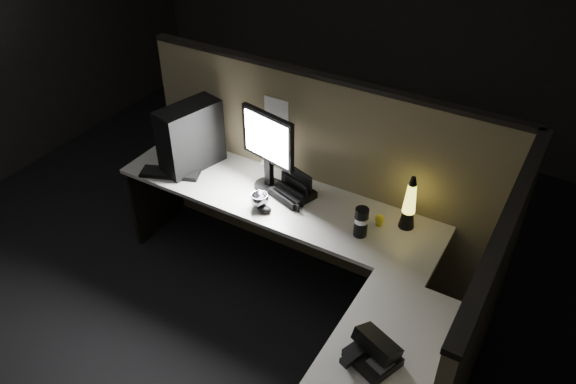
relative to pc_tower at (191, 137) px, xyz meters
The scene contains 17 objects.
floor 1.45m from the pc_tower, 35.51° to the right, with size 6.00×6.00×0.00m, color black.
room_shell 1.25m from the pc_tower, 35.51° to the right, with size 6.00×6.00×6.00m.
partition_back 0.95m from the pc_tower, 19.44° to the left, with size 2.66×0.06×1.50m, color brown.
partition_right 2.27m from the pc_tower, 13.34° to the right, with size 0.06×1.66×1.50m, color brown.
desk 1.18m from the pc_tower, 19.35° to the right, with size 2.60×1.60×0.73m.
pc_tower is the anchor object (origin of this frame).
monitor 0.62m from the pc_tower, ahead, with size 0.44×0.19×0.56m.
keyboard 0.30m from the pc_tower, 111.58° to the right, with size 0.42×0.14×0.02m, color black.
mouse 0.80m from the pc_tower, 15.31° to the right, with size 0.10×0.07×0.04m, color black.
clip_lamp 0.50m from the pc_tower, 23.75° to the left, with size 0.04×0.17×0.22m.
organizer 0.84m from the pc_tower, ahead, with size 0.31×0.29×0.19m.
lava_lamp 1.60m from the pc_tower, ahead, with size 0.10×0.10×0.38m.
travel_mug 1.38m from the pc_tower, ahead, with size 0.09×0.09×0.20m, color black.
steel_mug 0.73m from the pc_tower, 13.89° to the right, with size 0.12×0.12×0.10m, color #B5B4BC.
figurine 1.45m from the pc_tower, ahead, with size 0.06×0.06×0.06m, color gold.
pinned_paper 0.64m from the pc_tower, 26.44° to the left, with size 0.19×0.00×0.27m, color white.
desk_phone 2.04m from the pc_tower, 26.67° to the right, with size 0.29×0.28×0.14m.
Camera 1 is at (1.45, -1.98, 3.02)m, focal length 35.00 mm.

